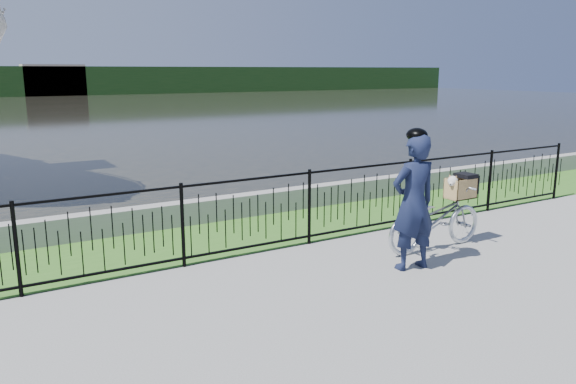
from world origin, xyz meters
TOP-DOWN VIEW (x-y plane):
  - ground at (0.00, 0.00)m, footprint 120.00×120.00m
  - grass_strip at (0.00, 2.60)m, footprint 60.00×2.00m
  - water at (0.00, 33.00)m, footprint 120.00×120.00m
  - quay_wall at (0.00, 3.60)m, footprint 60.00×0.30m
  - fence at (0.00, 1.60)m, footprint 14.00×0.06m
  - far_building_right at (6.00, 58.50)m, footprint 6.00×3.00m
  - bicycle_rig at (2.46, 0.44)m, footprint 1.76×0.61m
  - cyclist at (1.58, -0.00)m, footprint 0.69×0.49m

SIDE VIEW (x-z plane):
  - ground at x=0.00m, z-range 0.00..0.00m
  - water at x=0.00m, z-range 0.00..0.00m
  - grass_strip at x=0.00m, z-range 0.00..0.01m
  - quay_wall at x=0.00m, z-range 0.00..0.40m
  - bicycle_rig at x=2.46m, z-range -0.07..1.02m
  - fence at x=0.00m, z-range 0.00..1.15m
  - cyclist at x=1.58m, z-range -0.01..1.86m
  - far_building_right at x=6.00m, z-range 0.00..3.20m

